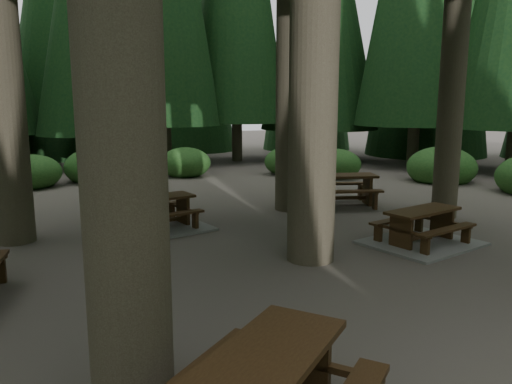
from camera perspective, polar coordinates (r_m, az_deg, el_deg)
name	(u,v)px	position (r m, az deg, el deg)	size (l,w,h in m)	color
ground	(274,268)	(8.61, 2.09, -8.67)	(80.00, 80.00, 0.00)	#524A42
picnic_table_a	(422,233)	(10.46, 18.42, -4.45)	(2.45, 2.18, 0.71)	gray
picnic_table_c	(155,219)	(11.29, -11.42, -3.00)	(2.55, 2.27, 0.74)	gray
picnic_table_d	(340,185)	(13.87, 9.58, 0.81)	(2.31, 2.05, 0.84)	#382110
shrub_ring	(292,231)	(9.43, 4.15, -4.47)	(23.86, 24.64, 1.49)	#22561D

